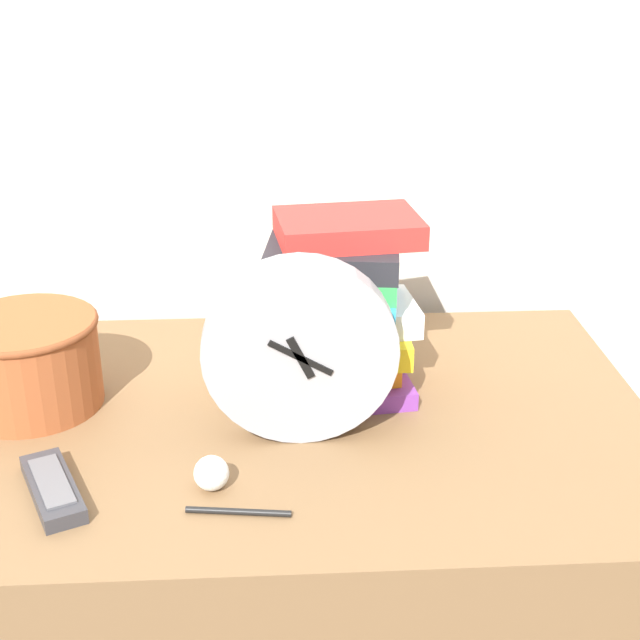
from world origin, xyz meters
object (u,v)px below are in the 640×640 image
(desk_clock, at_px, (300,351))
(pen, at_px, (241,512))
(tv_remote, at_px, (53,488))
(basket, at_px, (28,360))
(crumpled_paper_ball, at_px, (211,473))
(book_stack, at_px, (338,308))

(desk_clock, bearing_deg, pen, -114.22)
(tv_remote, bearing_deg, basket, 108.38)
(tv_remote, distance_m, crumpled_paper_ball, 0.20)
(basket, xyz_separation_m, pen, (0.31, -0.29, -0.07))
(desk_clock, distance_m, book_stack, 0.15)
(tv_remote, distance_m, pen, 0.24)
(crumpled_paper_ball, bearing_deg, book_stack, 55.01)
(book_stack, height_order, basket, book_stack)
(tv_remote, xyz_separation_m, pen, (0.23, -0.05, -0.01))
(basket, bearing_deg, book_stack, 2.86)
(tv_remote, bearing_deg, desk_clock, 21.28)
(book_stack, bearing_deg, tv_remote, -145.34)
(basket, bearing_deg, pen, -42.64)
(desk_clock, height_order, tv_remote, desk_clock)
(book_stack, distance_m, tv_remote, 0.47)
(tv_remote, height_order, pen, tv_remote)
(pen, bearing_deg, crumpled_paper_ball, 123.93)
(desk_clock, bearing_deg, crumpled_paper_ball, -134.82)
(pen, bearing_deg, tv_remote, 167.48)
(desk_clock, xyz_separation_m, book_stack, (0.06, 0.14, 0.00))
(book_stack, xyz_separation_m, pen, (-0.14, -0.31, -0.13))
(desk_clock, height_order, basket, desk_clock)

